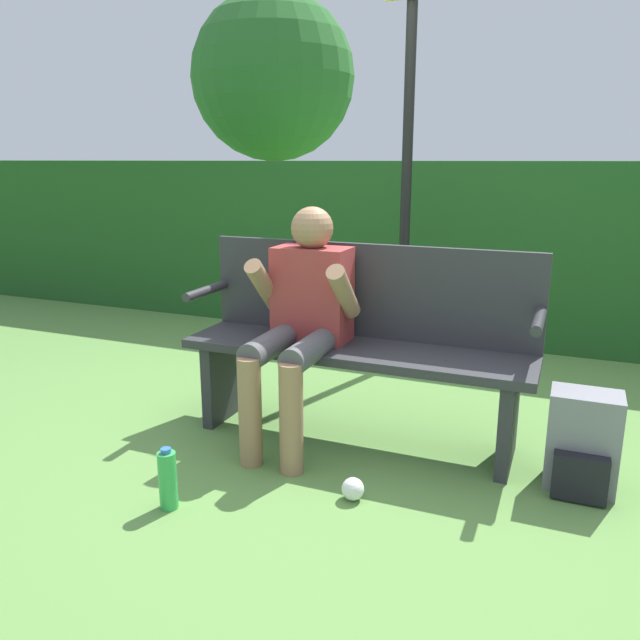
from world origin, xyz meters
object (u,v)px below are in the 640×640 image
backpack (582,444)px  water_bottle (168,480)px  park_bench (360,340)px  person_seated (302,313)px  signpost (408,140)px  tree (273,79)px

backpack → water_bottle: size_ratio=1.64×
park_bench → backpack: 1.14m
person_seated → backpack: (1.34, -0.02, -0.46)m
backpack → park_bench: bearing=170.8°
signpost → tree: tree is taller
tree → person_seated: bearing=-62.5°
signpost → tree: 5.12m
park_bench → person_seated: (-0.25, -0.16, 0.16)m
park_bench → water_bottle: 1.17m
tree → park_bench: bearing=-59.7°
person_seated → water_bottle: bearing=-105.8°
person_seated → tree: tree is taller
water_bottle → tree: tree is taller
signpost → park_bench: bearing=-85.1°
tree → signpost: bearing=-53.7°
person_seated → backpack: person_seated is taller
tree → backpack: bearing=-52.7°
park_bench → signpost: signpost is taller
park_bench → person_seated: person_seated is taller
person_seated → signpost: 1.64m
person_seated → signpost: signpost is taller
water_bottle → signpost: (0.38, 2.23, 1.40)m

